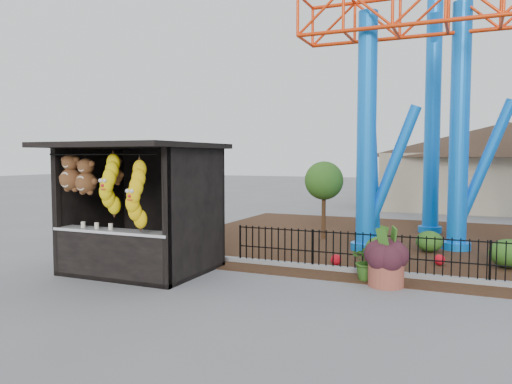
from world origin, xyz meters
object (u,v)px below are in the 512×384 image
at_px(terracotta_planter, 386,273).
at_px(roller_coaster, 503,36).
at_px(prize_booth, 134,209).
at_px(potted_plant, 369,260).

bearing_deg(terracotta_planter, roller_coaster, 68.98).
bearing_deg(prize_booth, terracotta_planter, 11.30).
xyz_separation_m(prize_booth, terracotta_planter, (5.75, 1.15, -1.26)).
height_order(terracotta_planter, potted_plant, potted_plant).
height_order(prize_booth, potted_plant, prize_booth).
distance_m(prize_booth, roller_coaster, 12.00).
height_order(roller_coaster, potted_plant, roller_coaster).
bearing_deg(prize_booth, roller_coaster, 42.07).
bearing_deg(potted_plant, prize_booth, 174.81).
relative_size(prize_booth, terracotta_planter, 4.59).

